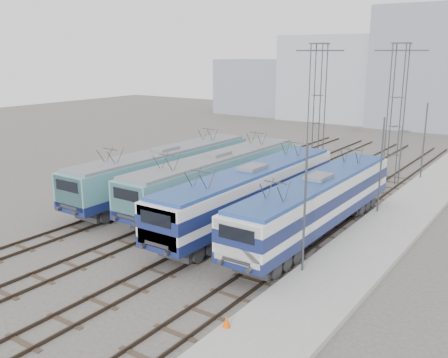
% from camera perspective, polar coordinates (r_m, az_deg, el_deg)
% --- Properties ---
extents(ground, '(160.00, 160.00, 0.00)m').
position_cam_1_polar(ground, '(29.64, -8.14, -8.16)').
color(ground, '#514C47').
extents(platform, '(4.00, 70.00, 0.30)m').
position_cam_1_polar(platform, '(31.26, 16.46, -7.12)').
color(platform, '#9E9E99').
rests_on(platform, ground).
extents(locomotive_far_left, '(2.99, 18.87, 3.55)m').
position_cam_1_polar(locomotive_far_left, '(39.43, -6.90, 1.13)').
color(locomotive_far_left, navy).
rests_on(locomotive_far_left, ground).
extents(locomotive_center_left, '(2.98, 18.81, 3.54)m').
position_cam_1_polar(locomotive_center_left, '(37.22, -0.98, 0.43)').
color(locomotive_center_left, navy).
rests_on(locomotive_center_left, ground).
extents(locomotive_center_right, '(2.97, 18.81, 3.54)m').
position_cam_1_polar(locomotive_center_right, '(32.95, 3.07, -1.32)').
color(locomotive_center_right, navy).
rests_on(locomotive_center_right, ground).
extents(locomotive_far_right, '(2.90, 18.37, 3.45)m').
position_cam_1_polar(locomotive_far_right, '(31.33, 10.51, -2.47)').
color(locomotive_far_right, navy).
rests_on(locomotive_far_right, ground).
extents(catenary_tower_west, '(4.50, 1.20, 12.00)m').
position_cam_1_polar(catenary_tower_west, '(46.19, 10.56, 8.32)').
color(catenary_tower_west, '#3F4247').
rests_on(catenary_tower_west, ground).
extents(catenary_tower_east, '(4.50, 1.20, 12.00)m').
position_cam_1_polar(catenary_tower_east, '(45.85, 19.09, 7.74)').
color(catenary_tower_east, '#3F4247').
rests_on(catenary_tower_east, ground).
extents(mast_front, '(0.12, 0.12, 7.00)m').
position_cam_1_polar(mast_front, '(25.40, 9.20, -3.65)').
color(mast_front, '#3F4247').
rests_on(mast_front, ground).
extents(mast_mid, '(0.12, 0.12, 7.00)m').
position_cam_1_polar(mast_mid, '(36.27, 17.48, 1.28)').
color(mast_mid, '#3F4247').
rests_on(mast_mid, ground).
extents(mast_rear, '(0.12, 0.12, 7.00)m').
position_cam_1_polar(mast_rear, '(47.68, 21.88, 3.90)').
color(mast_rear, '#3F4247').
rests_on(mast_rear, ground).
extents(safety_cone, '(0.33, 0.33, 0.50)m').
position_cam_1_polar(safety_cone, '(21.21, 0.28, -15.98)').
color(safety_cone, '#EB5307').
rests_on(safety_cone, platform).
extents(building_west, '(18.00, 12.00, 14.00)m').
position_cam_1_polar(building_west, '(88.36, 13.11, 11.15)').
color(building_west, '#9BA5AD').
rests_on(building_west, ground).
extents(building_far_west, '(14.00, 10.00, 10.00)m').
position_cam_1_polar(building_far_west, '(95.58, 3.97, 10.48)').
color(building_far_west, gray).
rests_on(building_far_west, ground).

